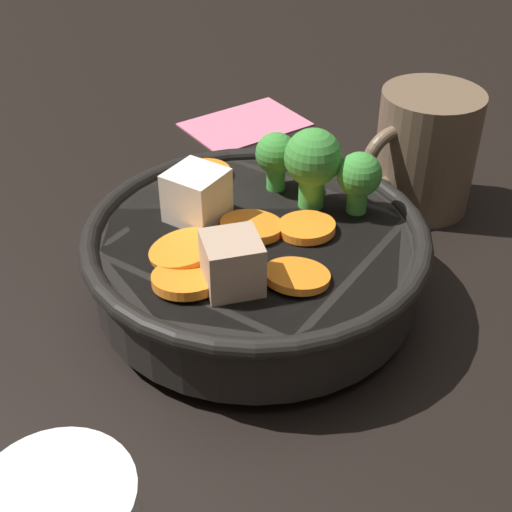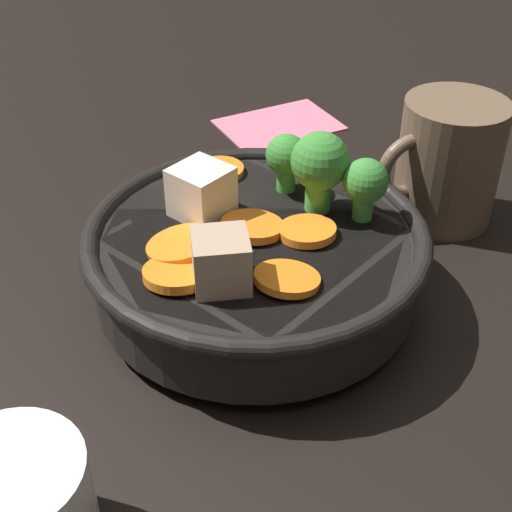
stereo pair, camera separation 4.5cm
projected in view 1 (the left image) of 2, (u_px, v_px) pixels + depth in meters
name	position (u px, v px, depth m)	size (l,w,h in m)	color
ground_plane	(256.00, 299.00, 0.48)	(3.00, 3.00, 0.00)	black
stirfry_bowl	(257.00, 251.00, 0.45)	(0.22, 0.22, 0.11)	black
dark_mug	(424.00, 151.00, 0.54)	(0.10, 0.08, 0.09)	brown
napkin	(245.00, 124.00, 0.69)	(0.11, 0.08, 0.00)	#D16B84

